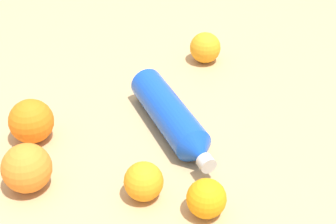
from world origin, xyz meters
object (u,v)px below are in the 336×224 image
(orange_0, at_px, (144,181))
(orange_4, at_px, (31,121))
(orange_2, at_px, (206,198))
(water_bottle, at_px, (172,118))
(orange_1, at_px, (205,48))
(orange_3, at_px, (27,168))

(orange_0, bearing_deg, orange_4, -85.61)
(orange_0, xyz_separation_m, orange_2, (-0.03, 0.10, -0.00))
(water_bottle, bearing_deg, orange_4, -108.72)
(orange_1, xyz_separation_m, orange_2, (0.39, 0.29, -0.00))
(orange_0, bearing_deg, orange_1, -155.99)
(orange_1, distance_m, orange_2, 0.49)
(orange_2, bearing_deg, orange_1, -143.52)
(orange_2, bearing_deg, orange_3, -61.88)
(orange_4, bearing_deg, orange_0, 94.39)
(orange_0, height_order, orange_1, orange_1)
(orange_3, bearing_deg, orange_4, -130.85)
(water_bottle, xyz_separation_m, orange_0, (0.16, 0.07, -0.00))
(orange_2, relative_size, orange_4, 0.76)
(orange_0, height_order, orange_4, orange_4)
(orange_2, bearing_deg, water_bottle, -126.55)
(orange_0, distance_m, orange_2, 0.11)
(orange_1, bearing_deg, orange_3, 3.03)
(orange_3, bearing_deg, orange_1, -176.97)
(orange_2, bearing_deg, orange_0, -71.05)
(water_bottle, height_order, orange_0, water_bottle)
(orange_0, height_order, orange_3, orange_3)
(water_bottle, relative_size, orange_0, 4.28)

